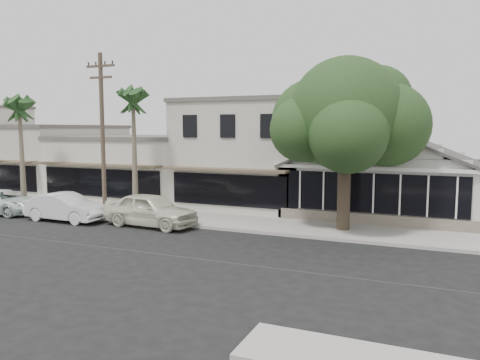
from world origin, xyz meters
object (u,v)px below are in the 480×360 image
at_px(car_1, 65,207).
at_px(utility_pole, 102,132).
at_px(shade_tree, 345,118).
at_px(car_2, 3,202).
at_px(car_0, 151,210).

bearing_deg(car_1, utility_pole, -45.83).
distance_m(utility_pole, shade_tree, 12.92).
bearing_deg(car_1, car_2, 86.65).
bearing_deg(utility_pole, car_0, -12.54).
xyz_separation_m(car_0, shade_tree, (9.23, 2.69, 4.61)).
bearing_deg(car_0, utility_pole, 81.42).
relative_size(utility_pole, car_1, 1.97).
relative_size(car_0, car_1, 1.09).
bearing_deg(car_0, car_2, 96.05).
bearing_deg(car_2, car_1, -96.85).
relative_size(utility_pole, car_0, 1.80).
relative_size(car_1, shade_tree, 0.55).
bearing_deg(car_0, shade_tree, -69.78).
bearing_deg(utility_pole, shade_tree, 8.49).
bearing_deg(car_1, shade_tree, -76.94).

